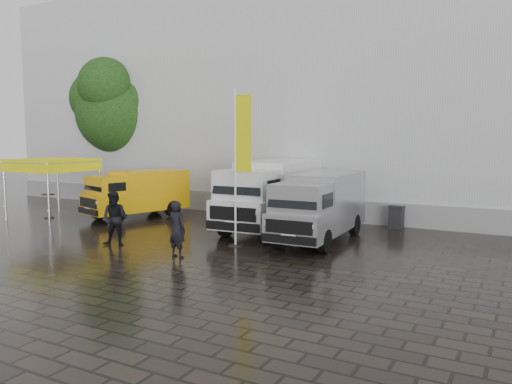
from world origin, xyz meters
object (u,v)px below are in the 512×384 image
(van_silver, at_px, (320,208))
(canopy_tent, at_px, (51,163))
(flagpole, at_px, (240,158))
(cocktail_table, at_px, (49,206))
(person_front, at_px, (177,229))
(wheelie_bin, at_px, (396,217))
(van_white, at_px, (271,196))
(van_yellow, at_px, (137,195))
(person_tent, at_px, (115,218))

(van_silver, xyz_separation_m, canopy_tent, (-12.85, -1.22, 1.39))
(flagpole, relative_size, cocktail_table, 4.78)
(cocktail_table, bearing_deg, person_front, -18.23)
(canopy_tent, xyz_separation_m, wheelie_bin, (14.73, 5.19, -2.15))
(van_white, bearing_deg, van_yellow, -179.81)
(van_white, distance_m, person_front, 5.78)
(canopy_tent, distance_m, flagpole, 10.82)
(person_tent, bearing_deg, flagpole, 4.57)
(van_yellow, distance_m, cocktail_table, 4.21)
(canopy_tent, height_order, cocktail_table, canopy_tent)
(van_white, height_order, van_silver, van_white)
(van_yellow, distance_m, van_silver, 9.55)
(van_white, relative_size, person_tent, 3.40)
(van_yellow, relative_size, van_white, 0.74)
(van_silver, height_order, wheelie_bin, van_silver)
(van_yellow, distance_m, wheelie_bin, 11.85)
(van_silver, bearing_deg, cocktail_table, -176.30)
(wheelie_bin, xyz_separation_m, person_front, (-4.89, -8.54, 0.43))
(person_front, distance_m, person_tent, 3.04)
(van_white, height_order, wheelie_bin, van_white)
(person_front, bearing_deg, cocktail_table, -11.09)
(cocktail_table, xyz_separation_m, wheelie_bin, (15.05, 5.20, -0.10))
(van_yellow, xyz_separation_m, van_silver, (9.52, -0.81, 0.12))
(van_white, height_order, person_tent, van_white)
(van_yellow, height_order, person_tent, van_yellow)
(cocktail_table, bearing_deg, flagpole, -5.08)
(canopy_tent, height_order, flagpole, flagpole)
(van_yellow, relative_size, cocktail_table, 4.21)
(cocktail_table, distance_m, person_front, 10.70)
(van_white, height_order, cocktail_table, van_white)
(wheelie_bin, relative_size, person_front, 0.52)
(van_silver, distance_m, wheelie_bin, 4.45)
(person_tent, bearing_deg, van_silver, 12.83)
(van_yellow, xyz_separation_m, person_tent, (3.50, -4.99, -0.15))
(van_silver, bearing_deg, van_white, 154.33)
(flagpole, bearing_deg, van_yellow, 157.85)
(cocktail_table, bearing_deg, person_tent, -22.44)
(van_yellow, bearing_deg, person_front, -21.91)
(van_silver, bearing_deg, wheelie_bin, 62.91)
(person_tent, bearing_deg, person_front, -29.45)
(van_white, xyz_separation_m, person_front, (-0.38, -5.75, -0.50))
(van_silver, distance_m, canopy_tent, 12.98)
(van_silver, bearing_deg, van_yellow, 173.48)
(van_white, bearing_deg, flagpole, -83.77)
(wheelie_bin, height_order, person_tent, person_tent)
(van_yellow, height_order, van_white, van_white)
(van_yellow, bearing_deg, cocktail_table, -133.05)
(van_yellow, xyz_separation_m, canopy_tent, (-3.33, -2.03, 1.52))
(canopy_tent, relative_size, flagpole, 0.58)
(van_white, bearing_deg, wheelie_bin, 29.08)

